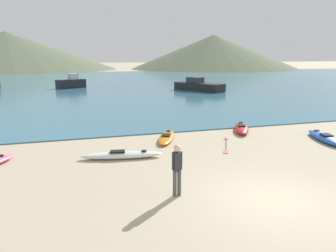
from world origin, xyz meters
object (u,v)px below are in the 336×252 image
object	(u,v)px
person_near_foreground	(177,167)
moored_boat_4	(71,83)
kayak_on_sand_2	(167,137)
kayak_on_sand_3	(242,128)
kayak_on_sand_1	(122,155)
loose_paddle	(226,145)
moored_boat_0	(199,86)
kayak_on_sand_0	(325,137)

from	to	relation	value
person_near_foreground	moored_boat_4	xyz separation A→B (m)	(-2.33, 34.16, -0.19)
kayak_on_sand_2	kayak_on_sand_3	bearing A→B (deg)	6.86
kayak_on_sand_1	person_near_foreground	xyz separation A→B (m)	(0.95, -3.99, 0.74)
loose_paddle	moored_boat_0	bearing A→B (deg)	70.73
moored_boat_0	moored_boat_4	xyz separation A→B (m)	(-13.93, 7.58, 0.10)
kayak_on_sand_1	moored_boat_4	distance (m)	30.21
kayak_on_sand_0	kayak_on_sand_2	xyz separation A→B (m)	(-7.15, 2.40, -0.03)
kayak_on_sand_3	person_near_foreground	bearing A→B (deg)	-131.11
loose_paddle	kayak_on_sand_3	bearing A→B (deg)	47.64
kayak_on_sand_1	person_near_foreground	size ratio (longest dim) A/B	2.13
kayak_on_sand_3	moored_boat_0	size ratio (longest dim) A/B	0.44
moored_boat_0	kayak_on_sand_2	bearing A→B (deg)	-116.23
kayak_on_sand_3	moored_boat_4	distance (m)	28.57
person_near_foreground	moored_boat_4	size ratio (longest dim) A/B	0.41
person_near_foreground	loose_paddle	distance (m)	6.07
kayak_on_sand_2	loose_paddle	size ratio (longest dim) A/B	1.13
kayak_on_sand_1	kayak_on_sand_3	world-z (taller)	kayak_on_sand_3
kayak_on_sand_0	moored_boat_4	world-z (taller)	moored_boat_4
kayak_on_sand_3	moored_boat_4	size ratio (longest dim) A/B	0.73
kayak_on_sand_0	moored_boat_0	world-z (taller)	moored_boat_0
person_near_foreground	kayak_on_sand_3	bearing A→B (deg)	48.89
kayak_on_sand_1	moored_boat_0	world-z (taller)	moored_boat_0
person_near_foreground	loose_paddle	xyz separation A→B (m)	(3.90, 4.57, -0.86)
person_near_foreground	moored_boat_0	distance (m)	29.01
kayak_on_sand_1	moored_boat_0	xyz separation A→B (m)	(12.55, 22.60, 0.46)
kayak_on_sand_1	kayak_on_sand_2	xyz separation A→B (m)	(2.55, 2.31, -0.01)
moored_boat_0	loose_paddle	size ratio (longest dim) A/B	2.40
kayak_on_sand_2	person_near_foreground	distance (m)	6.55
kayak_on_sand_3	kayak_on_sand_0	bearing A→B (deg)	-46.30
kayak_on_sand_0	kayak_on_sand_1	size ratio (longest dim) A/B	0.96
kayak_on_sand_3	person_near_foreground	xyz separation A→B (m)	(-5.96, -6.83, 0.71)
kayak_on_sand_3	loose_paddle	size ratio (longest dim) A/B	1.06
kayak_on_sand_1	kayak_on_sand_2	bearing A→B (deg)	42.16
kayak_on_sand_3	kayak_on_sand_2	bearing A→B (deg)	-173.14
kayak_on_sand_2	loose_paddle	xyz separation A→B (m)	(2.30, -1.73, -0.11)
kayak_on_sand_1	moored_boat_0	bearing A→B (deg)	60.96
kayak_on_sand_2	person_near_foreground	size ratio (longest dim) A/B	1.89
kayak_on_sand_2	kayak_on_sand_0	bearing A→B (deg)	-18.55
kayak_on_sand_1	loose_paddle	distance (m)	4.89
kayak_on_sand_2	moored_boat_4	bearing A→B (deg)	98.03
moored_boat_4	moored_boat_0	bearing A→B (deg)	-28.54
kayak_on_sand_3	person_near_foreground	world-z (taller)	person_near_foreground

